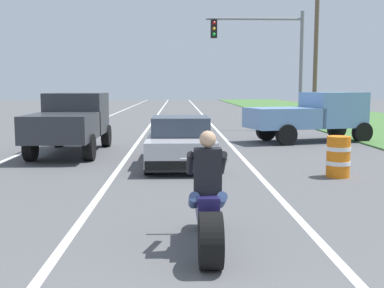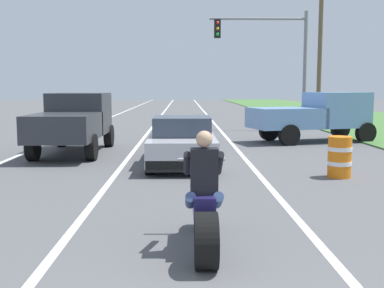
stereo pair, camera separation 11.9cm
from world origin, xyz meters
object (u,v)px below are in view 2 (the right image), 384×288
(traffic_light_mast_near, at_px, (275,51))
(construction_barrel_nearest, at_px, (340,157))
(pickup_truck_right_shoulder_light_blue, at_px, (316,114))
(motorcycle_with_rider, at_px, (204,208))
(sports_car_silver, at_px, (182,142))
(pickup_truck_left_lane_dark_grey, at_px, (74,120))

(traffic_light_mast_near, bearing_deg, construction_barrel_nearest, -93.86)
(pickup_truck_right_shoulder_light_blue, relative_size, traffic_light_mast_near, 0.86)
(traffic_light_mast_near, bearing_deg, motorcycle_with_rider, -103.69)
(pickup_truck_right_shoulder_light_blue, bearing_deg, motorcycle_with_rider, -111.75)
(sports_car_silver, bearing_deg, pickup_truck_right_shoulder_light_blue, 45.93)
(sports_car_silver, height_order, traffic_light_mast_near, traffic_light_mast_near)
(construction_barrel_nearest, bearing_deg, traffic_light_mast_near, 86.14)
(motorcycle_with_rider, bearing_deg, pickup_truck_left_lane_dark_grey, 112.23)
(sports_car_silver, distance_m, traffic_light_mast_near, 12.36)
(pickup_truck_left_lane_dark_grey, height_order, pickup_truck_right_shoulder_light_blue, same)
(motorcycle_with_rider, xyz_separation_m, pickup_truck_right_shoulder_light_blue, (5.04, 12.65, 0.51))
(motorcycle_with_rider, height_order, pickup_truck_left_lane_dark_grey, pickup_truck_left_lane_dark_grey)
(pickup_truck_left_lane_dark_grey, xyz_separation_m, traffic_light_mast_near, (8.28, 8.52, 2.91))
(pickup_truck_left_lane_dark_grey, bearing_deg, motorcycle_with_rider, -67.77)
(construction_barrel_nearest, bearing_deg, sports_car_silver, 152.56)
(pickup_truck_left_lane_dark_grey, xyz_separation_m, pickup_truck_right_shoulder_light_blue, (8.93, 3.13, 0.00))
(pickup_truck_right_shoulder_light_blue, height_order, construction_barrel_nearest, pickup_truck_right_shoulder_light_blue)
(traffic_light_mast_near, distance_m, construction_barrel_nearest, 13.40)
(motorcycle_with_rider, distance_m, traffic_light_mast_near, 18.87)
(motorcycle_with_rider, distance_m, sports_car_silver, 7.13)
(motorcycle_with_rider, height_order, construction_barrel_nearest, motorcycle_with_rider)
(sports_car_silver, relative_size, traffic_light_mast_near, 0.72)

